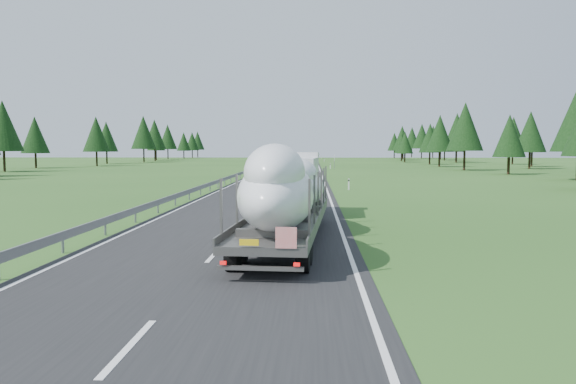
{
  "coord_description": "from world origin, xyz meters",
  "views": [
    {
      "loc": [
        3.32,
        -18.82,
        3.62
      ],
      "look_at": [
        2.36,
        3.41,
        1.88
      ],
      "focal_mm": 35.0,
      "sensor_mm": 36.0,
      "label": 1
    }
  ],
  "objects_px": {
    "boat_truck": "(289,188)",
    "highway_sign": "(334,159)",
    "distant_van": "(293,161)",
    "distant_car_blue": "(304,153)",
    "distant_car_dark": "(307,157)"
  },
  "relations": [
    {
      "from": "boat_truck",
      "to": "highway_sign",
      "type": "bearing_deg",
      "value": 86.35
    },
    {
      "from": "distant_van",
      "to": "highway_sign",
      "type": "bearing_deg",
      "value": -73.97
    },
    {
      "from": "distant_car_blue",
      "to": "highway_sign",
      "type": "bearing_deg",
      "value": -90.41
    },
    {
      "from": "highway_sign",
      "to": "boat_truck",
      "type": "bearing_deg",
      "value": -93.65
    },
    {
      "from": "highway_sign",
      "to": "distant_car_dark",
      "type": "distance_m",
      "value": 93.85
    },
    {
      "from": "distant_car_dark",
      "to": "distant_van",
      "type": "bearing_deg",
      "value": -91.27
    },
    {
      "from": "distant_car_dark",
      "to": "distant_car_blue",
      "type": "relative_size",
      "value": 0.94
    },
    {
      "from": "highway_sign",
      "to": "distant_car_blue",
      "type": "bearing_deg",
      "value": 92.17
    },
    {
      "from": "distant_car_blue",
      "to": "boat_truck",
      "type": "bearing_deg",
      "value": -91.91
    },
    {
      "from": "distant_car_dark",
      "to": "distant_car_blue",
      "type": "bearing_deg",
      "value": 91.62
    },
    {
      "from": "highway_sign",
      "to": "boat_truck",
      "type": "height_order",
      "value": "boat_truck"
    },
    {
      "from": "distant_car_dark",
      "to": "highway_sign",
      "type": "bearing_deg",
      "value": -86.06
    },
    {
      "from": "highway_sign",
      "to": "distant_car_dark",
      "type": "xyz_separation_m",
      "value": [
        -5.72,
        93.67,
        -1.16
      ]
    },
    {
      "from": "highway_sign",
      "to": "distant_van",
      "type": "distance_m",
      "value": 21.56
    },
    {
      "from": "distant_van",
      "to": "distant_car_dark",
      "type": "height_order",
      "value": "distant_van"
    }
  ]
}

